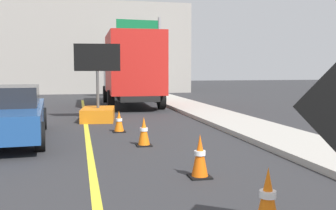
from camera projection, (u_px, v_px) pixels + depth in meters
name	position (u px, v px, depth m)	size (l,w,h in m)	color
lane_center_stripe	(96.00, 200.00, 5.50)	(0.14, 36.00, 0.01)	yellow
arrow_board_trailer	(98.00, 107.00, 13.92)	(1.60, 1.92, 2.70)	orange
box_truck	(132.00, 68.00, 19.24)	(2.65, 6.90, 3.46)	black
pickup_car	(6.00, 113.00, 10.11)	(2.21, 5.12, 1.38)	navy
highway_guide_sign	(147.00, 43.00, 24.24)	(2.78, 0.38, 5.00)	gray
far_building_block	(71.00, 50.00, 32.06)	(18.09, 8.06, 6.79)	gray
traffic_cone_near_sign	(268.00, 199.00, 4.48)	(0.36, 0.36, 0.72)	black
traffic_cone_mid_lane	(200.00, 156.00, 6.61)	(0.36, 0.36, 0.74)	black
traffic_cone_far_lane	(144.00, 132.00, 9.35)	(0.36, 0.36, 0.70)	black
traffic_cone_curbside	(119.00, 122.00, 11.40)	(0.36, 0.36, 0.63)	black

